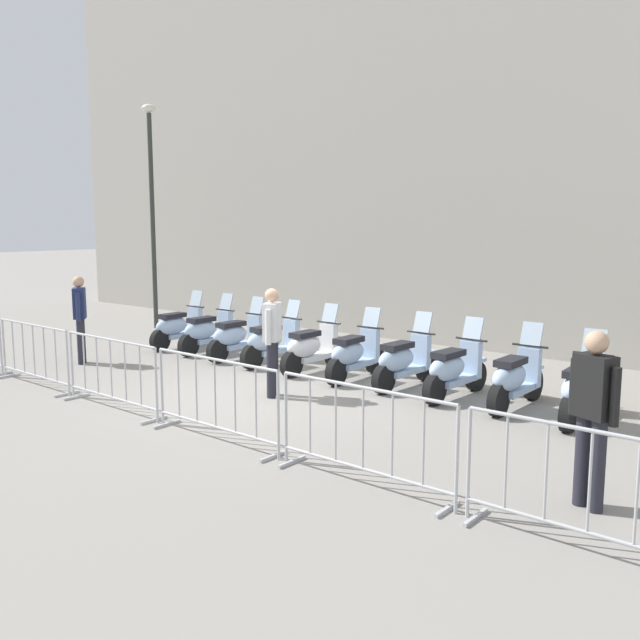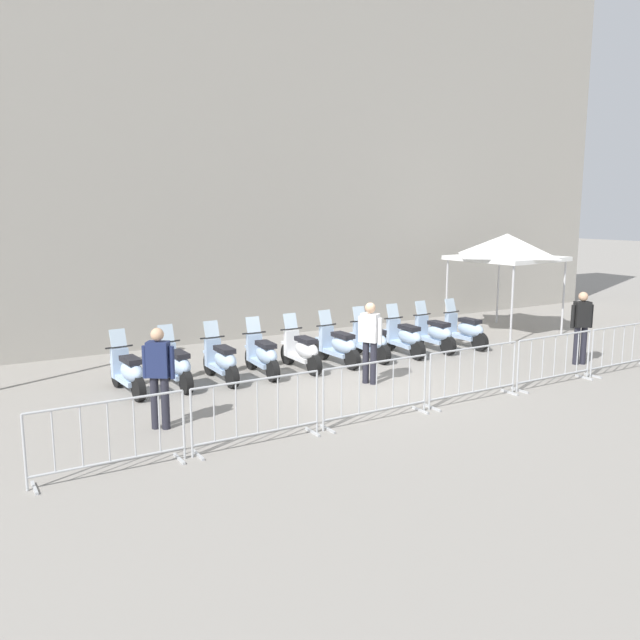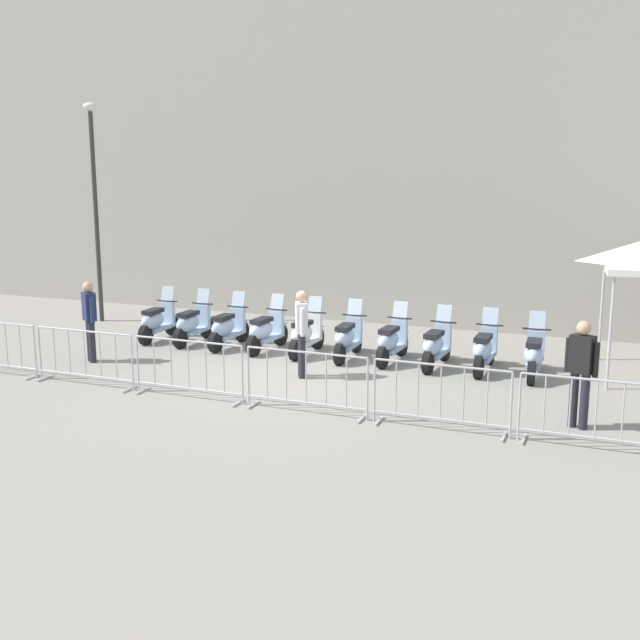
{
  "view_description": "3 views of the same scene",
  "coord_description": "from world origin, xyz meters",
  "px_view_note": "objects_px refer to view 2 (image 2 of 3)",
  "views": [
    {
      "loc": [
        6.55,
        -8.08,
        2.69
      ],
      "look_at": [
        -0.1,
        1.78,
        1.0
      ],
      "focal_mm": 37.2,
      "sensor_mm": 36.0,
      "label": 1
    },
    {
      "loc": [
        -8.75,
        -10.26,
        3.72
      ],
      "look_at": [
        0.2,
        1.83,
        1.11
      ],
      "focal_mm": 37.24,
      "sensor_mm": 36.0,
      "label": 2
    },
    {
      "loc": [
        4.62,
        -13.67,
        3.96
      ],
      "look_at": [
        0.02,
        1.8,
        0.81
      ],
      "focal_mm": 42.17,
      "sensor_mm": 36.0,
      "label": 3
    }
  ],
  "objects_px": {
    "barrier_segment_2": "(376,391)",
    "barrier_segment_5": "(623,348)",
    "motorcycle_7": "(405,338)",
    "officer_by_barriers": "(159,372)",
    "motorcycle_1": "(176,366)",
    "officer_near_row_end": "(581,323)",
    "canopy_tent": "(507,247)",
    "barrier_segment_0": "(109,438)",
    "officer_mid_plaza": "(370,338)",
    "barrier_segment_3": "(474,374)",
    "motorcycle_4": "(302,351)",
    "barrier_segment_4": "(555,360)",
    "motorcycle_0": "(129,372)",
    "motorcycle_6": "(371,341)",
    "motorcycle_2": "(222,361)",
    "motorcycle_9": "(465,330)",
    "motorcycle_5": "(339,346)",
    "motorcycle_3": "(263,356)",
    "motorcycle_8": "(434,334)",
    "barrier_segment_1": "(258,412)"
  },
  "relations": [
    {
      "from": "motorcycle_3",
      "to": "officer_mid_plaza",
      "type": "bearing_deg",
      "value": -52.03
    },
    {
      "from": "officer_by_barriers",
      "to": "canopy_tent",
      "type": "distance_m",
      "value": 11.9
    },
    {
      "from": "motorcycle_2",
      "to": "motorcycle_9",
      "type": "relative_size",
      "value": 1.0
    },
    {
      "from": "motorcycle_6",
      "to": "canopy_tent",
      "type": "distance_m",
      "value": 5.83
    },
    {
      "from": "barrier_segment_1",
      "to": "motorcycle_2",
      "type": "bearing_deg",
      "value": 69.98
    },
    {
      "from": "barrier_segment_2",
      "to": "barrier_segment_4",
      "type": "height_order",
      "value": "same"
    },
    {
      "from": "motorcycle_3",
      "to": "canopy_tent",
      "type": "relative_size",
      "value": 0.59
    },
    {
      "from": "barrier_segment_2",
      "to": "barrier_segment_5",
      "type": "bearing_deg",
      "value": -5.59
    },
    {
      "from": "motorcycle_3",
      "to": "motorcycle_5",
      "type": "xyz_separation_m",
      "value": [
        1.96,
        -0.19,
        0.0
      ]
    },
    {
      "from": "motorcycle_2",
      "to": "barrier_segment_0",
      "type": "relative_size",
      "value": 0.79
    },
    {
      "from": "motorcycle_4",
      "to": "barrier_segment_4",
      "type": "bearing_deg",
      "value": -49.59
    },
    {
      "from": "barrier_segment_3",
      "to": "officer_by_barriers",
      "type": "height_order",
      "value": "officer_by_barriers"
    },
    {
      "from": "barrier_segment_0",
      "to": "officer_mid_plaza",
      "type": "xyz_separation_m",
      "value": [
        6.05,
        1.48,
        0.45
      ]
    },
    {
      "from": "motorcycle_5",
      "to": "officer_mid_plaza",
      "type": "xyz_separation_m",
      "value": [
        -0.49,
        -1.69,
        0.53
      ]
    },
    {
      "from": "barrier_segment_0",
      "to": "officer_mid_plaza",
      "type": "relative_size",
      "value": 1.27
    },
    {
      "from": "motorcycle_0",
      "to": "barrier_segment_0",
      "type": "bearing_deg",
      "value": -114.32
    },
    {
      "from": "barrier_segment_3",
      "to": "motorcycle_7",
      "type": "bearing_deg",
      "value": 65.32
    },
    {
      "from": "officer_by_barriers",
      "to": "motorcycle_5",
      "type": "bearing_deg",
      "value": 18.85
    },
    {
      "from": "motorcycle_4",
      "to": "barrier_segment_2",
      "type": "height_order",
      "value": "motorcycle_4"
    },
    {
      "from": "canopy_tent",
      "to": "barrier_segment_5",
      "type": "bearing_deg",
      "value": -109.16
    },
    {
      "from": "canopy_tent",
      "to": "motorcycle_5",
      "type": "bearing_deg",
      "value": -177.35
    },
    {
      "from": "barrier_segment_2",
      "to": "canopy_tent",
      "type": "xyz_separation_m",
      "value": [
        8.41,
        3.91,
        1.99
      ]
    },
    {
      "from": "motorcycle_8",
      "to": "barrier_segment_4",
      "type": "bearing_deg",
      "value": -95.7
    },
    {
      "from": "motorcycle_3",
      "to": "officer_mid_plaza",
      "type": "relative_size",
      "value": 0.99
    },
    {
      "from": "motorcycle_4",
      "to": "motorcycle_9",
      "type": "xyz_separation_m",
      "value": [
        4.88,
        -0.52,
        0.0
      ]
    },
    {
      "from": "motorcycle_7",
      "to": "officer_near_row_end",
      "type": "height_order",
      "value": "officer_near_row_end"
    },
    {
      "from": "motorcycle_9",
      "to": "officer_mid_plaza",
      "type": "xyz_separation_m",
      "value": [
        -4.4,
        -1.26,
        0.53
      ]
    },
    {
      "from": "officer_near_row_end",
      "to": "officer_by_barriers",
      "type": "relative_size",
      "value": 1.0
    },
    {
      "from": "motorcycle_1",
      "to": "motorcycle_2",
      "type": "relative_size",
      "value": 1.0
    },
    {
      "from": "motorcycle_7",
      "to": "motorcycle_4",
      "type": "bearing_deg",
      "value": 174.28
    },
    {
      "from": "motorcycle_0",
      "to": "motorcycle_6",
      "type": "distance_m",
      "value": 5.88
    },
    {
      "from": "motorcycle_4",
      "to": "barrier_segment_5",
      "type": "bearing_deg",
      "value": -36.97
    },
    {
      "from": "motorcycle_2",
      "to": "motorcycle_5",
      "type": "distance_m",
      "value": 2.95
    },
    {
      "from": "officer_near_row_end",
      "to": "barrier_segment_0",
      "type": "bearing_deg",
      "value": 179.16
    },
    {
      "from": "officer_near_row_end",
      "to": "motorcycle_3",
      "type": "bearing_deg",
      "value": 151.86
    },
    {
      "from": "barrier_segment_1",
      "to": "canopy_tent",
      "type": "relative_size",
      "value": 0.75
    },
    {
      "from": "motorcycle_4",
      "to": "barrier_segment_4",
      "type": "distance_m",
      "value": 5.45
    },
    {
      "from": "barrier_segment_0",
      "to": "barrier_segment_5",
      "type": "distance_m",
      "value": 11.43
    },
    {
      "from": "motorcycle_1",
      "to": "barrier_segment_5",
      "type": "height_order",
      "value": "motorcycle_1"
    },
    {
      "from": "motorcycle_5",
      "to": "barrier_segment_5",
      "type": "xyz_separation_m",
      "value": [
        4.82,
        -4.28,
        0.07
      ]
    },
    {
      "from": "officer_mid_plaza",
      "to": "motorcycle_4",
      "type": "bearing_deg",
      "value": 105.33
    },
    {
      "from": "barrier_segment_3",
      "to": "motorcycle_4",
      "type": "bearing_deg",
      "value": 107.76
    },
    {
      "from": "barrier_segment_5",
      "to": "motorcycle_4",
      "type": "bearing_deg",
      "value": 143.03
    },
    {
      "from": "motorcycle_6",
      "to": "officer_mid_plaza",
      "type": "distance_m",
      "value": 2.28
    },
    {
      "from": "barrier_segment_2",
      "to": "officer_mid_plaza",
      "type": "relative_size",
      "value": 1.27
    },
    {
      "from": "motorcycle_9",
      "to": "officer_by_barriers",
      "type": "relative_size",
      "value": 1.0
    },
    {
      "from": "motorcycle_7",
      "to": "officer_by_barriers",
      "type": "bearing_deg",
      "value": -167.58
    },
    {
      "from": "barrier_segment_0",
      "to": "barrier_segment_2",
      "type": "xyz_separation_m",
      "value": [
        4.55,
        -0.44,
        0.0
      ]
    },
    {
      "from": "motorcycle_1",
      "to": "motorcycle_5",
      "type": "height_order",
      "value": "same"
    },
    {
      "from": "motorcycle_6",
      "to": "barrier_segment_2",
      "type": "xyz_separation_m",
      "value": [
        -2.97,
        -3.58,
        0.07
      ]
    }
  ]
}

